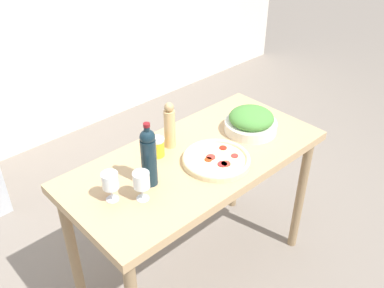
{
  "coord_description": "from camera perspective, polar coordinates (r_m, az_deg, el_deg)",
  "views": [
    {
      "loc": [
        -1.26,
        -1.32,
        2.19
      ],
      "look_at": [
        0.0,
        0.03,
        0.96
      ],
      "focal_mm": 40.0,
      "sensor_mm": 36.0,
      "label": 1
    }
  ],
  "objects": [
    {
      "name": "prep_counter",
      "position": [
        2.3,
        0.57,
        -3.84
      ],
      "size": [
        1.41,
        0.67,
        0.9
      ],
      "color": "tan",
      "rests_on": "ground_plane"
    },
    {
      "name": "pepper_mill",
      "position": [
        2.25,
        -3.01,
        2.43
      ],
      "size": [
        0.06,
        0.06,
        0.26
      ],
      "color": "tan",
      "rests_on": "prep_counter"
    },
    {
      "name": "wine_glass_near",
      "position": [
        1.92,
        -6.77,
        -4.94
      ],
      "size": [
        0.08,
        0.08,
        0.15
      ],
      "color": "silver",
      "rests_on": "prep_counter"
    },
    {
      "name": "wine_glass_far",
      "position": [
        1.93,
        -10.85,
        -4.97
      ],
      "size": [
        0.08,
        0.08,
        0.15
      ],
      "color": "silver",
      "rests_on": "prep_counter"
    },
    {
      "name": "salad_bowl",
      "position": [
        2.43,
        7.88,
        2.98
      ],
      "size": [
        0.3,
        0.3,
        0.14
      ],
      "color": "silver",
      "rests_on": "prep_counter"
    },
    {
      "name": "ground_plane",
      "position": [
        2.85,
        0.48,
        -16.61
      ],
      "size": [
        14.0,
        14.0,
        0.0
      ],
      "primitive_type": "plane",
      "color": "slate"
    },
    {
      "name": "wine_bottle",
      "position": [
        1.97,
        -5.8,
        -1.6
      ],
      "size": [
        0.07,
        0.07,
        0.33
      ],
      "color": "#142833",
      "rests_on": "prep_counter"
    },
    {
      "name": "wall_back",
      "position": [
        3.72,
        -22.97,
        17.31
      ],
      "size": [
        6.4,
        0.08,
        2.6
      ],
      "color": "silver",
      "rests_on": "ground_plane"
    },
    {
      "name": "homemade_pizza",
      "position": [
        2.18,
        3.27,
        -2.06
      ],
      "size": [
        0.35,
        0.35,
        0.04
      ],
      "color": "beige",
      "rests_on": "prep_counter"
    },
    {
      "name": "salt_canister",
      "position": [
        2.22,
        -4.67,
        -0.4
      ],
      "size": [
        0.08,
        0.08,
        0.1
      ],
      "color": "yellow",
      "rests_on": "prep_counter"
    }
  ]
}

